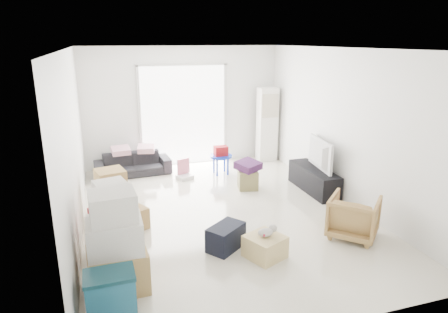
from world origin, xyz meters
name	(u,v)px	position (x,y,z in m)	size (l,w,h in m)	color
room_shell	(222,135)	(0.00, 0.00, 1.35)	(4.98, 6.48, 3.18)	silver
sliding_door	(184,111)	(0.00, 2.98, 1.24)	(2.10, 0.04, 2.33)	white
ac_tower	(267,125)	(1.95, 2.65, 0.88)	(0.45, 0.30, 1.75)	white
tv_console	(314,179)	(2.00, 0.46, 0.23)	(0.41, 1.36, 0.45)	black
television	(315,165)	(2.00, 0.46, 0.52)	(1.00, 0.57, 0.13)	black
sofa	(133,161)	(-1.25, 2.50, 0.31)	(1.60, 0.47, 0.62)	#25252A
pillow_left	(120,145)	(-1.48, 2.52, 0.68)	(0.37, 0.29, 0.12)	#CB94A5
pillow_right	(146,143)	(-0.95, 2.51, 0.68)	(0.33, 0.26, 0.11)	#CB94A5
armchair	(354,215)	(1.60, -1.39, 0.35)	(0.67, 0.63, 0.69)	tan
storage_bins	(111,298)	(-1.90, -2.28, 0.29)	(0.51, 0.36, 0.58)	#17516B
box_stack_a	(116,247)	(-1.80, -1.68, 0.55)	(0.70, 0.59, 1.22)	#A6804B
box_stack_b	(113,224)	(-1.80, -0.86, 0.46)	(0.63, 0.63, 1.05)	#A6804B
box_stack_c	(112,193)	(-1.77, 0.53, 0.38)	(0.53, 0.53, 0.77)	#A6804B
loose_box	(132,218)	(-1.51, -0.13, 0.17)	(0.40, 0.40, 0.34)	#A6804B
duffel_bag	(226,237)	(-0.31, -1.17, 0.17)	(0.54, 0.33, 0.35)	black
ottoman	(248,180)	(0.82, 0.95, 0.19)	(0.37, 0.37, 0.37)	olive
blanket	(248,167)	(0.82, 0.95, 0.44)	(0.41, 0.41, 0.14)	#4A2154
kids_table	(221,154)	(0.58, 1.97, 0.44)	(0.49, 0.49, 0.62)	#0D2DBB
toy_walker	(184,173)	(-0.24, 1.93, 0.11)	(0.38, 0.36, 0.41)	silver
wood_crate	(265,247)	(0.12, -1.54, 0.15)	(0.46, 0.46, 0.30)	#D5BF7B
plush_bunny	(267,231)	(0.15, -1.53, 0.37)	(0.28, 0.16, 0.14)	#B2ADA8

